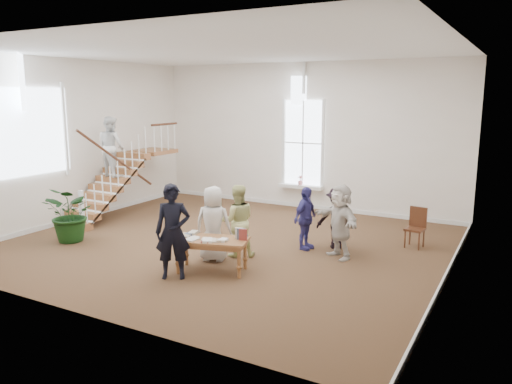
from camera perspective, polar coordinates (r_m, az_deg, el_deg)
The scene contains 12 objects.
ground at distance 12.10m, azimuth -3.24°, elevation -5.88°, with size 10.00×10.00×0.00m, color #48301C.
room_shell at distance 15.79m, azimuth 5.21°, elevation -0.39°, with size 10.49×10.00×10.00m.
staircase at distance 15.01m, azimuth -15.98°, elevation 3.35°, with size 1.10×4.10×2.92m.
library_table at distance 10.10m, azimuth -5.21°, elevation -5.78°, with size 1.61×1.13×0.75m.
police_officer at distance 9.76m, azimuth -9.48°, elevation -4.49°, with size 0.68×0.45×1.86m, color black.
elderly_woman at distance 10.71m, azimuth -4.90°, elevation -3.63°, with size 0.80×0.52×1.63m, color beige.
person_yellow at distance 10.97m, azimuth -2.14°, elevation -3.31°, with size 0.78×0.61×1.61m, color #CFCE81.
woman_cluster_a at distance 11.52m, azimuth 5.66°, elevation -3.01°, with size 0.86×0.36×1.46m, color #393581.
woman_cluster_b at distance 11.72m, azimuth 9.23°, elevation -2.93°, with size 0.93×0.53×1.44m, color black.
woman_cluster_c at distance 11.01m, azimuth 9.57°, elevation -3.32°, with size 1.52×0.48×1.64m, color beige.
floor_plant at distance 12.87m, azimuth -20.31°, elevation -2.38°, with size 1.23×1.07×1.37m, color #123410.
side_chair at distance 12.29m, azimuth 17.84°, elevation -3.62°, with size 0.46×0.46×0.94m.
Camera 1 is at (6.16, -9.80, 3.53)m, focal length 35.00 mm.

